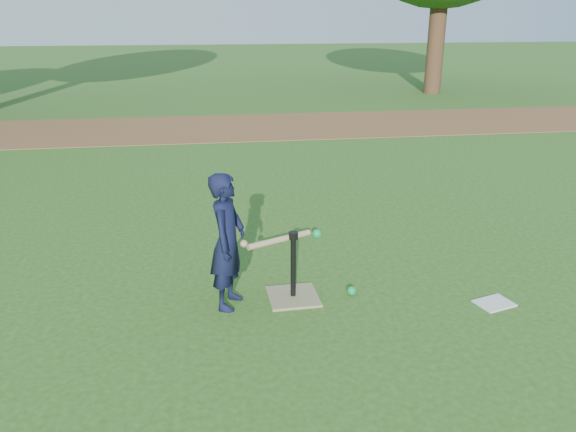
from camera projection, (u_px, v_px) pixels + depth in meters
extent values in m
plane|color=#285116|center=(260.00, 287.00, 5.07)|extent=(80.00, 80.00, 0.00)
cube|color=brown|center=(224.00, 127.00, 12.04)|extent=(24.00, 3.00, 0.01)
imported|color=black|center=(228.00, 241.00, 4.58)|extent=(0.41, 0.49, 1.16)
sphere|color=#0D9143|center=(352.00, 291.00, 4.93)|extent=(0.08, 0.08, 0.08)
cube|color=silver|center=(494.00, 303.00, 4.79)|extent=(0.35, 0.30, 0.01)
cube|color=#887D56|center=(293.00, 296.00, 4.89)|extent=(0.44, 0.44, 0.02)
cylinder|color=black|center=(293.00, 266.00, 4.79)|extent=(0.05, 0.05, 0.55)
cylinder|color=black|center=(293.00, 235.00, 4.69)|extent=(0.08, 0.08, 0.06)
cylinder|color=tan|center=(279.00, 240.00, 4.66)|extent=(0.57, 0.30, 0.05)
sphere|color=tan|center=(244.00, 244.00, 4.59)|extent=(0.06, 0.06, 0.06)
sphere|color=#0D9143|center=(317.00, 234.00, 4.79)|extent=(0.08, 0.08, 0.08)
cylinder|color=#382316|center=(437.00, 34.00, 16.54)|extent=(0.50, 0.50, 3.42)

